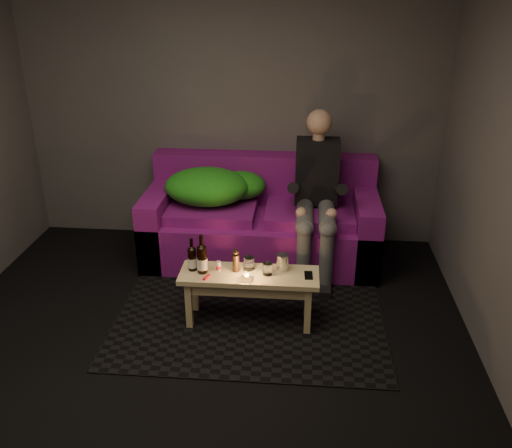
{
  "coord_description": "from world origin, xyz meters",
  "views": [
    {
      "loc": [
        0.7,
        -2.83,
        2.44
      ],
      "look_at": [
        0.32,
        1.38,
        0.52
      ],
      "focal_mm": 38.0,
      "sensor_mm": 36.0,
      "label": 1
    }
  ],
  "objects": [
    {
      "name": "salt_shaker",
      "position": [
        0.1,
        0.71,
        0.47
      ],
      "size": [
        0.04,
        0.04,
        0.08
      ],
      "primitive_type": "cylinder",
      "rotation": [
        0.0,
        0.0,
        -0.17
      ],
      "color": "silver",
      "rests_on": "coffee_table"
    },
    {
      "name": "sofa",
      "position": [
        0.33,
        1.82,
        0.33
      ],
      "size": [
        2.13,
        0.96,
        0.92
      ],
      "color": "#740F65",
      "rests_on": "floor"
    },
    {
      "name": "person",
      "position": [
        0.83,
        1.65,
        0.74
      ],
      "size": [
        0.38,
        0.88,
        1.42
      ],
      "color": "black",
      "rests_on": "sofa"
    },
    {
      "name": "tealight",
      "position": [
        0.32,
        0.6,
        0.45
      ],
      "size": [
        0.06,
        0.06,
        0.04
      ],
      "color": "white",
      "rests_on": "coffee_table"
    },
    {
      "name": "rug",
      "position": [
        0.33,
        0.74,
        0.0
      ],
      "size": [
        2.1,
        1.53,
        0.01
      ],
      "primitive_type": "cube",
      "rotation": [
        0.0,
        0.0,
        0.01
      ],
      "color": "black",
      "rests_on": "floor"
    },
    {
      "name": "room",
      "position": [
        0.0,
        0.47,
        1.64
      ],
      "size": [
        4.5,
        4.5,
        4.5
      ],
      "color": "silver",
      "rests_on": "ground"
    },
    {
      "name": "red_lighter",
      "position": [
        0.02,
        0.59,
        0.43
      ],
      "size": [
        0.05,
        0.08,
        0.01
      ],
      "primitive_type": "cube",
      "rotation": [
        0.0,
        0.0,
        -0.36
      ],
      "color": "red",
      "rests_on": "coffee_table"
    },
    {
      "name": "coffee_table",
      "position": [
        0.33,
        0.69,
        0.35
      ],
      "size": [
        1.05,
        0.34,
        0.43
      ],
      "rotation": [
        0.0,
        0.0,
        0.01
      ],
      "color": "#F0CB8C",
      "rests_on": "rug"
    },
    {
      "name": "green_blanket",
      "position": [
        -0.12,
        1.81,
        0.69
      ],
      "size": [
        0.94,
        0.64,
        0.32
      ],
      "color": "#1D8117",
      "rests_on": "sofa"
    },
    {
      "name": "beer_bottle_a",
      "position": [
        -0.1,
        0.7,
        0.52
      ],
      "size": [
        0.07,
        0.07,
        0.26
      ],
      "color": "black",
      "rests_on": "coffee_table"
    },
    {
      "name": "pepper_mill",
      "position": [
        0.23,
        0.72,
        0.5
      ],
      "size": [
        0.06,
        0.06,
        0.14
      ],
      "primitive_type": "cylinder",
      "rotation": [
        0.0,
        0.0,
        -0.33
      ],
      "color": "black",
      "rests_on": "coffee_table"
    },
    {
      "name": "tumbler_back",
      "position": [
        0.32,
        0.76,
        0.48
      ],
      "size": [
        0.11,
        0.11,
        0.1
      ],
      "primitive_type": "cylinder",
      "rotation": [
        0.0,
        0.0,
        0.42
      ],
      "color": "white",
      "rests_on": "coffee_table"
    },
    {
      "name": "tumbler_front",
      "position": [
        0.47,
        0.69,
        0.47
      ],
      "size": [
        0.09,
        0.09,
        0.09
      ],
      "primitive_type": "cylinder",
      "rotation": [
        0.0,
        0.0,
        -0.24
      ],
      "color": "white",
      "rests_on": "coffee_table"
    },
    {
      "name": "smartphone",
      "position": [
        0.77,
        0.69,
        0.43
      ],
      "size": [
        0.07,
        0.12,
        0.01
      ],
      "primitive_type": "cube",
      "rotation": [
        0.0,
        0.0,
        0.04
      ],
      "color": "black",
      "rests_on": "coffee_table"
    },
    {
      "name": "beer_bottle_b",
      "position": [
        -0.02,
        0.67,
        0.54
      ],
      "size": [
        0.08,
        0.08,
        0.31
      ],
      "color": "black",
      "rests_on": "coffee_table"
    },
    {
      "name": "floor",
      "position": [
        0.0,
        0.0,
        0.0
      ],
      "size": [
        4.5,
        4.5,
        0.0
      ],
      "primitive_type": "plane",
      "color": "black",
      "rests_on": "ground"
    },
    {
      "name": "steel_cup",
      "position": [
        0.57,
        0.77,
        0.49
      ],
      "size": [
        0.11,
        0.11,
        0.13
      ],
      "primitive_type": "cylinder",
      "rotation": [
        0.0,
        0.0,
        -0.15
      ],
      "color": "silver",
      "rests_on": "coffee_table"
    }
  ]
}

